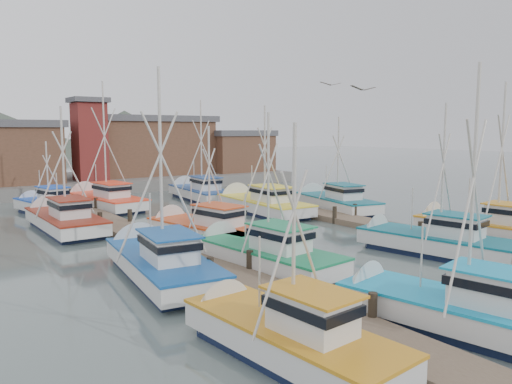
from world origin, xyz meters
TOP-DOWN VIEW (x-y plane):
  - ground at (0.00, 0.00)m, footprint 260.00×260.00m
  - dock_left at (-7.00, 4.04)m, footprint 2.30×46.00m
  - dock_right at (7.00, 4.04)m, footprint 2.30×46.00m
  - quay at (0.00, 37.00)m, footprint 44.00×16.00m
  - shed_center at (6.00, 37.00)m, footprint 14.84×9.54m
  - shed_right at (17.00, 34.00)m, footprint 8.48×6.36m
  - lookout_tower at (-2.00, 33.00)m, footprint 3.60×3.60m
  - boat_0 at (-4.12, -10.43)m, footprint 4.07×8.65m
  - boat_2 at (-9.75, -8.81)m, footprint 2.97×7.84m
  - boat_4 at (-4.81, -0.98)m, footprint 3.52×8.86m
  - boat_5 at (3.95, -3.94)m, footprint 4.08×8.86m
  - boat_6 at (-9.24, 0.43)m, footprint 4.02×9.56m
  - boat_7 at (9.73, -3.73)m, footprint 4.09×9.59m
  - boat_8 at (-4.13, 5.58)m, footprint 4.29×9.09m
  - boat_9 at (4.52, 11.86)m, footprint 3.87×10.35m
  - boat_10 at (-9.90, 13.63)m, footprint 3.68×9.58m
  - boat_11 at (10.08, 9.42)m, footprint 4.66×9.60m
  - boat_12 at (-4.79, 21.14)m, footprint 4.41×10.04m
  - boat_13 at (4.23, 21.11)m, footprint 4.00×9.86m
  - boat_14 at (-9.39, 20.48)m, footprint 3.79×8.03m
  - gull_near at (-1.36, -4.09)m, footprint 1.55×0.62m
  - gull_far at (2.92, 2.43)m, footprint 1.55×0.65m

SIDE VIEW (x-z plane):
  - ground at x=0.00m, z-range 0.00..0.00m
  - dock_left at x=-7.00m, z-range -0.54..0.96m
  - dock_right at x=7.00m, z-range -0.54..0.96m
  - quay at x=0.00m, z-range 0.00..1.20m
  - boat_14 at x=-9.39m, z-range -2.41..3.76m
  - boat_8 at x=-4.13m, z-range -3.02..4.37m
  - boat_2 at x=-9.75m, z-range -2.92..4.27m
  - boat_4 at x=-4.81m, z-range -3.28..4.64m
  - boat_11 at x=10.08m, z-range -3.47..4.82m
  - boat_5 at x=3.95m, z-range -3.56..4.92m
  - boat_9 at x=4.52m, z-range -3.93..5.29m
  - boat_0 at x=-4.12m, z-range -3.87..5.23m
  - boat_10 at x=-9.90m, z-range -3.69..5.06m
  - boat_13 at x=4.23m, z-range -4.31..5.68m
  - boat_7 at x=9.73m, z-range -4.29..5.66m
  - boat_6 at x=-9.24m, z-range -4.22..5.59m
  - boat_12 at x=-4.79m, z-range -4.90..6.28m
  - shed_right at x=17.00m, z-range 1.24..6.44m
  - shed_center at x=6.00m, z-range 1.24..8.14m
  - lookout_tower at x=-2.00m, z-range 1.30..9.80m
  - gull_near at x=-1.36m, z-range 8.11..8.35m
  - gull_far at x=2.92m, z-range 9.00..9.24m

